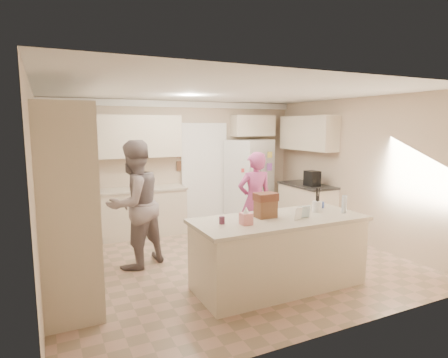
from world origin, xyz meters
name	(u,v)px	position (x,y,z in m)	size (l,w,h in m)	color
floor	(228,262)	(0.00, 0.00, -0.01)	(5.20, 4.60, 0.02)	#A37D68
ceiling	(228,91)	(0.00, 0.00, 2.61)	(5.20, 4.60, 0.02)	white
wall_back	(179,165)	(0.00, 2.31, 1.30)	(5.20, 0.02, 2.60)	#C7B093
wall_front	(334,210)	(0.00, -2.31, 1.30)	(5.20, 0.02, 2.60)	#C7B093
wall_left	(36,192)	(-2.61, 0.00, 1.30)	(0.02, 4.60, 2.60)	#C7B093
wall_right	(357,170)	(2.61, 0.00, 1.30)	(0.02, 4.60, 2.60)	#C7B093
crown_back	(178,104)	(0.00, 2.26, 2.53)	(5.20, 0.08, 0.12)	white
pantry_bank	(64,197)	(-2.30, 0.20, 1.18)	(0.60, 2.60, 2.35)	beige
back_base_cab	(127,214)	(-1.15, 2.00, 0.44)	(2.20, 0.60, 0.88)	beige
back_countertop	(126,190)	(-1.15, 1.99, 0.90)	(2.24, 0.63, 0.04)	beige
back_upper_cab	(123,137)	(-1.15, 2.12, 1.90)	(2.20, 0.35, 0.80)	beige
doorway_opening	(204,175)	(0.55, 2.28, 1.05)	(0.90, 0.06, 2.10)	black
doorway_casing	(205,176)	(0.55, 2.24, 1.05)	(1.02, 0.03, 2.22)	white
wall_frame_upper	(180,153)	(0.02, 2.27, 1.55)	(0.15, 0.02, 0.20)	brown
wall_frame_lower	(180,166)	(0.02, 2.27, 1.28)	(0.15, 0.02, 0.20)	brown
refrigerator	(249,181)	(1.53, 2.04, 0.90)	(0.90, 0.70, 1.80)	white
fridge_seam	(258,183)	(1.53, 1.69, 0.90)	(0.01, 0.02, 1.78)	gray
fridge_dispenser	(249,172)	(1.31, 1.68, 1.15)	(0.22, 0.03, 0.35)	black
fridge_handle_l	(256,176)	(1.48, 1.67, 1.05)	(0.02, 0.02, 0.85)	silver
fridge_handle_r	(260,176)	(1.58, 1.67, 1.05)	(0.02, 0.02, 0.85)	silver
over_fridge_cab	(253,126)	(1.65, 2.12, 2.10)	(0.95, 0.35, 0.45)	beige
right_base_cab	(307,207)	(2.30, 1.00, 0.44)	(0.60, 1.20, 0.88)	beige
right_countertop	(307,185)	(2.29, 1.00, 0.90)	(0.63, 1.24, 0.04)	#2D2B28
right_upper_cab	(308,133)	(2.43, 1.20, 1.95)	(0.35, 1.50, 0.70)	beige
coffee_maker	(312,178)	(2.25, 0.80, 1.07)	(0.22, 0.28, 0.30)	black
island_base	(279,254)	(0.20, -1.10, 0.44)	(2.20, 0.90, 0.88)	beige
island_top	(279,220)	(0.20, -1.10, 0.90)	(2.28, 0.96, 0.05)	beige
utensil_crock	(317,207)	(0.85, -1.05, 1.00)	(0.13, 0.13, 0.15)	white
tissue_box	(246,219)	(-0.35, -1.20, 1.00)	(0.13, 0.13, 0.14)	pink
tissue_plume	(246,210)	(-0.35, -1.20, 1.10)	(0.08, 0.08, 0.08)	white
dollhouse_body	(266,209)	(0.05, -1.00, 1.04)	(0.26, 0.18, 0.22)	brown
dollhouse_roof	(266,197)	(0.05, -1.00, 1.20)	(0.28, 0.20, 0.10)	#592D1E
jam_jar	(222,220)	(-0.60, -1.05, 0.97)	(0.07, 0.07, 0.09)	#59263F
greeting_card_a	(299,214)	(0.35, -1.30, 1.01)	(0.12, 0.01, 0.16)	white
greeting_card_b	(306,212)	(0.50, -1.25, 1.01)	(0.12, 0.01, 0.16)	silver
water_bottle	(344,204)	(1.15, -1.25, 1.04)	(0.07, 0.07, 0.24)	silver
shaker_salt	(319,205)	(1.02, -0.88, 0.97)	(0.05, 0.05, 0.09)	#2E4793
shaker_pepper	(322,205)	(1.09, -0.88, 0.97)	(0.05, 0.05, 0.09)	#2E4793
teen_boy	(134,204)	(-1.34, 0.43, 0.95)	(0.92, 0.72, 1.90)	gray
teen_girl	(255,201)	(0.68, 0.35, 0.84)	(0.61, 0.40, 1.67)	#BB4583
fridge_magnets	(258,183)	(1.53, 1.68, 0.90)	(0.76, 0.02, 1.44)	tan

